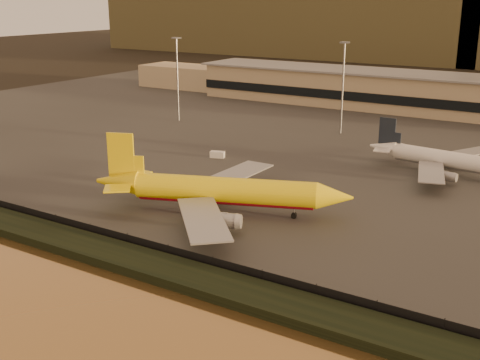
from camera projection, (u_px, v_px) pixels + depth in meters
name	position (u px, v px, depth m)	size (l,w,h in m)	color
ground	(208.00, 230.00, 100.85)	(900.00, 900.00, 0.00)	black
embankment	(140.00, 263.00, 86.86)	(320.00, 7.00, 1.40)	black
tarmac	(392.00, 128.00, 177.80)	(320.00, 220.00, 0.20)	#2D2D2D
perimeter_fence	(158.00, 249.00, 89.93)	(300.00, 0.05, 2.20)	black
terminal_building	(381.00, 90.00, 208.10)	(202.00, 25.00, 12.60)	#C6B289
apron_light_masts	(429.00, 88.00, 149.40)	(152.20, 12.20, 25.40)	slate
dhl_cargo_jet	(221.00, 191.00, 106.75)	(45.17, 42.81, 13.98)	yellow
white_narrowbody_jet	(449.00, 160.00, 130.39)	(37.59, 36.46, 10.80)	white
gse_vehicle_yellow	(316.00, 190.00, 117.79)	(3.98, 1.79, 1.79)	yellow
gse_vehicle_white	(217.00, 154.00, 144.77)	(3.43, 1.54, 1.54)	white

